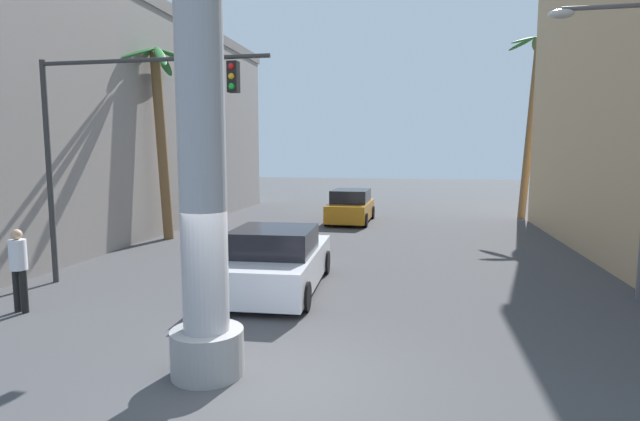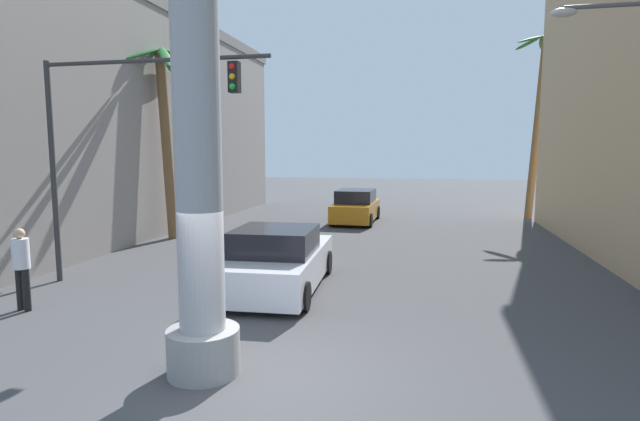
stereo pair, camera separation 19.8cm
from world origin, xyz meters
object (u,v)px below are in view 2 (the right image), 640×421
(palm_tree_mid_left, at_px, (165,118))
(car_far, at_px, (356,207))
(traffic_light_mast, at_px, (117,124))
(car_lead, at_px, (278,261))
(pedestrian_curb_left, at_px, (21,263))
(street_lamp, at_px, (638,121))
(palm_tree_far_right, at_px, (538,112))
(pedestrian_far_left, at_px, (218,207))

(palm_tree_mid_left, bearing_deg, car_far, 42.50)
(traffic_light_mast, height_order, palm_tree_mid_left, palm_tree_mid_left)
(car_lead, height_order, pedestrian_curb_left, pedestrian_curb_left)
(street_lamp, relative_size, pedestrian_curb_left, 3.74)
(car_far, relative_size, palm_tree_mid_left, 0.59)
(car_lead, xyz_separation_m, palm_tree_far_right, (8.75, 14.81, 4.56))
(palm_tree_mid_left, bearing_deg, pedestrian_far_left, 76.73)
(car_lead, xyz_separation_m, pedestrian_curb_left, (-4.81, -2.72, 0.34))
(pedestrian_curb_left, bearing_deg, palm_tree_mid_left, 99.34)
(car_far, xyz_separation_m, pedestrian_far_left, (-5.77, -2.85, 0.18))
(car_lead, distance_m, pedestrian_far_left, 10.68)
(traffic_light_mast, bearing_deg, palm_tree_far_right, 50.23)
(street_lamp, bearing_deg, palm_tree_far_right, 86.80)
(traffic_light_mast, height_order, car_lead, traffic_light_mast)
(traffic_light_mast, distance_m, car_lead, 5.18)
(car_lead, bearing_deg, traffic_light_mast, -173.74)
(car_far, bearing_deg, pedestrian_far_left, -153.70)
(car_far, relative_size, pedestrian_curb_left, 2.43)
(street_lamp, relative_size, car_far, 1.54)
(car_far, distance_m, pedestrian_curb_left, 15.56)
(car_lead, bearing_deg, palm_tree_mid_left, 136.03)
(car_lead, bearing_deg, pedestrian_far_left, 121.14)
(car_lead, distance_m, pedestrian_curb_left, 5.54)
(pedestrian_curb_left, bearing_deg, palm_tree_far_right, 52.28)
(traffic_light_mast, distance_m, pedestrian_far_left, 10.19)
(street_lamp, xyz_separation_m, pedestrian_curb_left, (-12.77, -3.38, -2.99))
(car_far, xyz_separation_m, palm_tree_mid_left, (-6.50, -5.96, 3.91))
(street_lamp, xyz_separation_m, pedestrian_far_left, (-13.47, 8.48, -3.11))
(street_lamp, distance_m, palm_tree_far_right, 14.23)
(street_lamp, distance_m, car_lead, 8.65)
(street_lamp, relative_size, palm_tree_far_right, 0.74)
(palm_tree_mid_left, bearing_deg, street_lamp, -20.73)
(car_far, bearing_deg, palm_tree_far_right, 18.36)
(street_lamp, bearing_deg, pedestrian_far_left, 147.81)
(pedestrian_curb_left, bearing_deg, car_far, 71.02)
(palm_tree_far_right, height_order, palm_tree_mid_left, palm_tree_far_right)
(street_lamp, height_order, car_lead, street_lamp)
(traffic_light_mast, xyz_separation_m, pedestrian_far_left, (-1.58, 9.57, -3.12))
(palm_tree_far_right, bearing_deg, palm_tree_mid_left, -149.66)
(palm_tree_far_right, xyz_separation_m, pedestrian_far_left, (-14.26, -5.67, -4.35))
(pedestrian_curb_left, bearing_deg, street_lamp, 14.81)
(pedestrian_far_left, bearing_deg, palm_tree_mid_left, -103.27)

